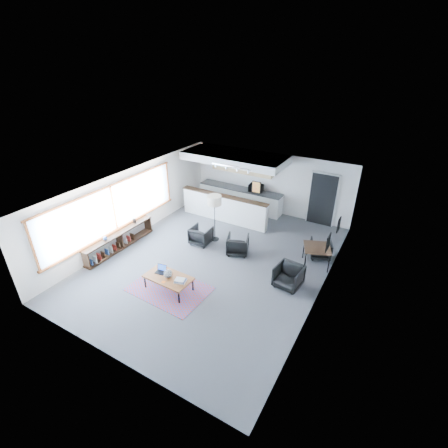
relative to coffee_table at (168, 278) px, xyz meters
The scene contains 21 objects.
room 2.16m from the coffee_table, 79.05° to the left, with size 7.02×9.02×2.62m.
window 3.42m from the coffee_table, 161.44° to the left, with size 0.10×5.95×1.66m.
console 3.06m from the coffee_table, 163.11° to the left, with size 0.35×3.00×0.80m.
kitchenette 5.79m from the coffee_table, 98.31° to the left, with size 4.20×1.96×2.60m.
doorway 6.93m from the coffee_table, 67.18° to the left, with size 1.10×0.12×2.15m.
track_light 4.65m from the coffee_table, 92.98° to the left, with size 1.60×0.07×0.15m.
wall_art_lower 4.64m from the coffee_table, 31.30° to the left, with size 0.03×0.38×0.48m.
wall_art_upper 5.40m from the coffee_table, 43.42° to the left, with size 0.03×0.34×0.44m.
kilim_rug 0.41m from the coffee_table, 116.57° to the right, with size 2.35×1.65×0.01m.
coffee_table is the anchor object (origin of this frame).
laptop 0.36m from the coffee_table, 163.09° to the left, with size 0.32×0.28×0.21m.
ceramic_pot 0.16m from the coffee_table, 26.57° to the right, with size 0.25×0.25×0.25m.
book_stack 0.45m from the coffee_table, ahead, with size 0.38×0.33×0.10m.
coaster 0.27m from the coffee_table, 81.17° to the right, with size 0.11×0.11×0.01m.
armchair_left 2.72m from the coffee_table, 103.28° to the left, with size 0.70×0.65×0.72m, color black.
armchair_right 2.87m from the coffee_table, 73.26° to the left, with size 0.71×0.67×0.73m, color black.
floor_lamp 3.34m from the coffee_table, 96.03° to the left, with size 0.63×0.63×1.77m.
dining_table 4.77m from the coffee_table, 45.03° to the left, with size 1.06×1.06×0.69m.
dining_chair_near 3.52m from the coffee_table, 32.39° to the left, with size 0.63×0.59×0.65m, color black.
dining_chair_far 5.19m from the coffee_table, 49.40° to the left, with size 0.57×0.53×0.58m, color black.
microwave 6.13m from the coffee_table, 90.79° to the left, with size 0.57×0.32×0.39m, color black.
Camera 1 is at (4.80, -7.67, 6.20)m, focal length 26.00 mm.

